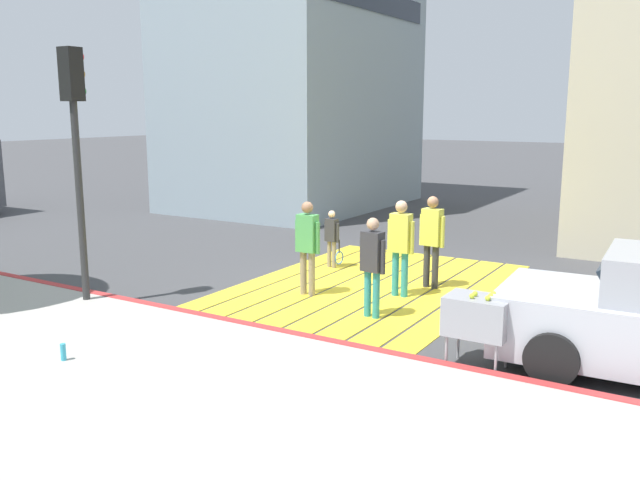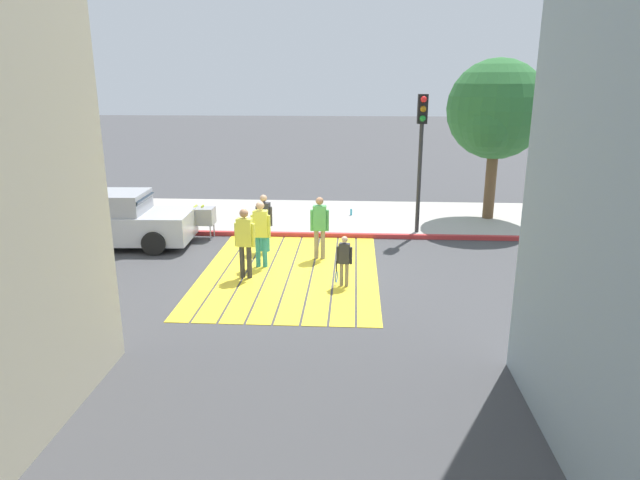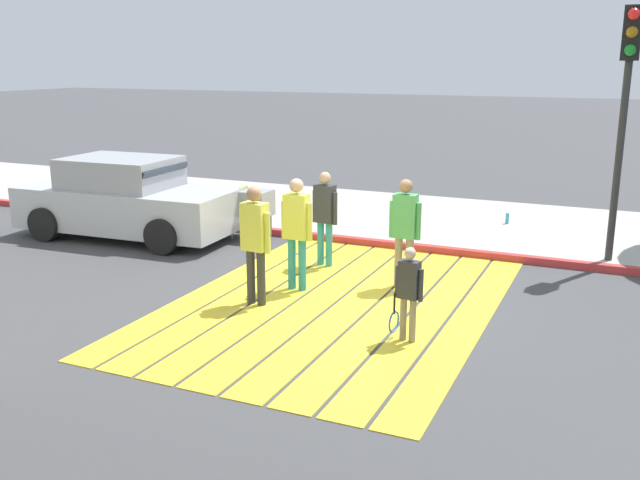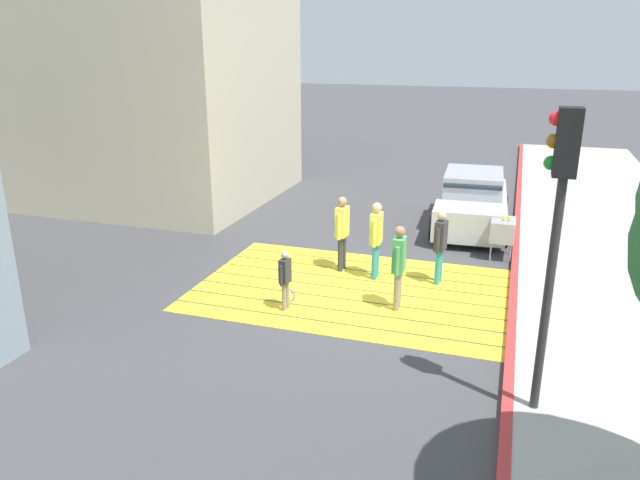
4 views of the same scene
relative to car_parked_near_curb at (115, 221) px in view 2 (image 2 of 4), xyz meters
name	(u,v)px [view 2 (image 2 of 4)]	position (x,y,z in m)	size (l,w,h in m)	color
ground_plane	(290,272)	(2.00, 5.29, -0.73)	(120.00, 120.00, 0.00)	#424244
crosswalk_stripes	(290,271)	(2.00, 5.29, -0.73)	(6.40, 4.35, 0.01)	yellow
sidewalk_west	(308,217)	(-3.60, 5.29, -0.67)	(4.80, 40.00, 0.12)	#ADA8A0
curb_painted	(302,235)	(-1.25, 5.29, -0.67)	(0.16, 40.00, 0.13)	#BC3333
car_parked_near_curb	(115,221)	(0.00, 0.00, 0.00)	(2.13, 4.38, 1.57)	silver
traffic_light_corner	(421,136)	(-1.58, 8.80, 2.30)	(0.39, 0.28, 4.24)	#2D2D2D
street_tree	(496,112)	(-3.48, 11.34, 2.90)	(3.20, 3.20, 5.32)	brown
tennis_ball_cart	(201,216)	(-0.90, 2.26, -0.04)	(0.56, 0.80, 1.02)	#99999E
water_bottle	(351,212)	(-3.67, 6.76, -0.50)	(0.07, 0.07, 0.22)	#33A5BF
pedestrian_adult_lead	(261,229)	(1.67, 4.51, 0.27)	(0.22, 0.50, 1.72)	teal
pedestrian_adult_trailing	(264,219)	(0.31, 4.38, 0.21)	(0.26, 0.47, 1.62)	teal
pedestrian_adult_side	(320,223)	(0.90, 5.95, 0.25)	(0.22, 0.50, 1.69)	gray
pedestrian_teen_behind	(245,238)	(2.51, 4.26, 0.27)	(0.25, 0.50, 1.72)	#333338
pedestrian_child_with_racket	(344,259)	(2.95, 6.64, -0.05)	(0.28, 0.39, 1.22)	gray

